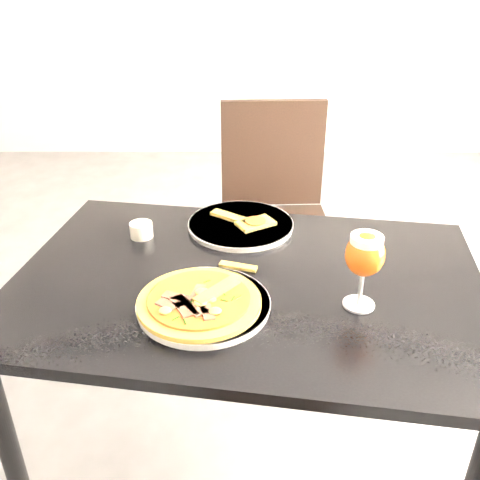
{
  "coord_description": "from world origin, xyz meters",
  "views": [
    {
      "loc": [
        -0.34,
        -1.3,
        1.49
      ],
      "look_at": [
        -0.34,
        -0.08,
        0.83
      ],
      "focal_mm": 40.0,
      "sensor_mm": 36.0,
      "label": 1
    }
  ],
  "objects_px": {
    "dining_table": "(247,307)",
    "beer_glass": "(365,255)",
    "pizza": "(199,300)",
    "chair_far": "(274,214)"
  },
  "relations": [
    {
      "from": "chair_far",
      "to": "pizza",
      "type": "relative_size",
      "value": 3.34
    },
    {
      "from": "dining_table",
      "to": "beer_glass",
      "type": "distance_m",
      "value": 0.37
    },
    {
      "from": "chair_far",
      "to": "beer_glass",
      "type": "relative_size",
      "value": 5.08
    },
    {
      "from": "dining_table",
      "to": "beer_glass",
      "type": "xyz_separation_m",
      "value": [
        0.26,
        -0.12,
        0.23
      ]
    },
    {
      "from": "dining_table",
      "to": "pizza",
      "type": "height_order",
      "value": "pizza"
    },
    {
      "from": "chair_far",
      "to": "pizza",
      "type": "height_order",
      "value": "chair_far"
    },
    {
      "from": "chair_far",
      "to": "beer_glass",
      "type": "height_order",
      "value": "chair_far"
    },
    {
      "from": "chair_far",
      "to": "pizza",
      "type": "bearing_deg",
      "value": -105.97
    },
    {
      "from": "dining_table",
      "to": "chair_far",
      "type": "distance_m",
      "value": 0.85
    },
    {
      "from": "chair_far",
      "to": "beer_glass",
      "type": "distance_m",
      "value": 1.02
    }
  ]
}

